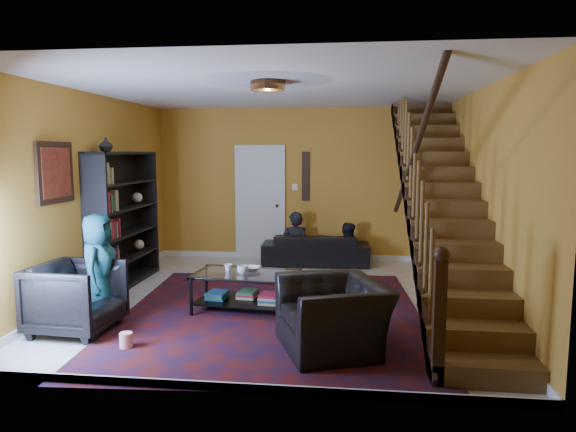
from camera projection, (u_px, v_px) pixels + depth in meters
name	position (u px, v px, depth m)	size (l,w,h in m)	color
floor	(278.00, 300.00, 6.95)	(5.50, 5.50, 0.00)	beige
room	(208.00, 271.00, 8.41)	(5.50, 5.50, 5.50)	#C5892B
staircase	(442.00, 199.00, 6.54)	(0.95, 5.02, 3.18)	brown
bookshelf	(125.00, 221.00, 7.70)	(0.35, 1.80, 2.00)	black
door	(260.00, 204.00, 9.59)	(0.82, 0.05, 2.05)	silver
framed_picture	(55.00, 173.00, 6.14)	(0.04, 0.74, 0.74)	maroon
wall_hanging	(306.00, 176.00, 9.44)	(0.14, 0.03, 0.90)	black
ceiling_fixture	(268.00, 86.00, 5.82)	(0.40, 0.40, 0.10)	#3F2814
rug	(272.00, 315.00, 6.28)	(3.62, 4.13, 0.02)	#4D110D
sofa	(316.00, 249.00, 9.14)	(1.88, 0.74, 0.55)	black
armchair_left	(76.00, 298.00, 5.67)	(0.84, 0.87, 0.79)	black
armchair_right	(332.00, 316.00, 5.16)	(1.09, 0.95, 0.71)	black
person_adult_a	(295.00, 250.00, 9.24)	(0.51, 0.33, 1.39)	black
person_adult_b	(347.00, 256.00, 9.15)	(0.58, 0.46, 1.20)	black
person_child	(99.00, 269.00, 5.96)	(0.63, 0.41, 1.30)	#174859
coffee_table	(246.00, 288.00, 6.47)	(1.35, 0.89, 0.49)	black
cup_a	(243.00, 270.00, 6.38)	(0.13, 0.13, 0.11)	#999999
cup_b	(228.00, 268.00, 6.53)	(0.10, 0.10, 0.09)	#999999
bowl	(252.00, 269.00, 6.56)	(0.22, 0.22, 0.05)	#999999
vase	(106.00, 145.00, 7.07)	(0.18, 0.18, 0.19)	#999999
popcorn_bucket	(126.00, 340.00, 5.21)	(0.13, 0.13, 0.15)	red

